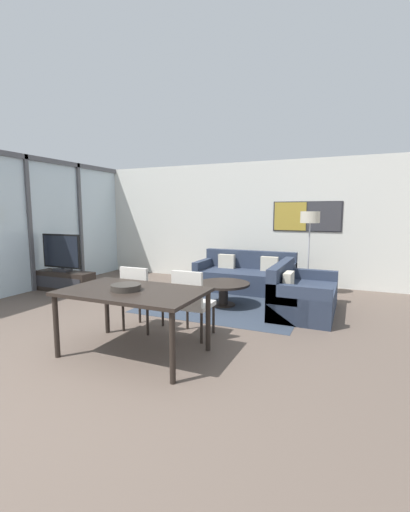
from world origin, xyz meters
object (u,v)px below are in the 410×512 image
object	(u,v)px
dining_chair_left	(140,295)
dining_chair_centre	(191,300)
television	(62,253)
sofa_main	(246,277)
floor_lamp	(310,224)
sofa_side	(300,296)
fruit_bowl	(126,287)
tv_console	(63,281)
coffee_table	(223,288)
dining_table	(133,296)

from	to	relation	value
dining_chair_left	dining_chair_centre	xyz separation A→B (m)	(0.79, 0.03, 0.00)
television	sofa_main	xyz separation A→B (m)	(3.49, 1.64, -0.53)
floor_lamp	television	bearing A→B (deg)	-161.53
sofa_main	dining_chair_left	world-z (taller)	dining_chair_left
sofa_main	floor_lamp	xyz separation A→B (m)	(1.28, -0.04, 1.16)
sofa_side	sofa_main	bearing A→B (deg)	47.42
sofa_side	fruit_bowl	distance (m)	3.06
dining_chair_centre	floor_lamp	distance (m)	3.27
tv_console	dining_chair_centre	bearing A→B (deg)	-20.15
sofa_main	dining_chair_left	xyz separation A→B (m)	(-0.62, -3.01, 0.24)
sofa_side	tv_console	bearing A→B (deg)	95.34
television	dining_chair_centre	world-z (taller)	television
tv_console	sofa_side	xyz separation A→B (m)	(4.79, 0.45, 0.06)
sofa_side	dining_chair_left	bearing A→B (deg)	133.47
tv_console	floor_lamp	world-z (taller)	floor_lamp
tv_console	sofa_side	world-z (taller)	sofa_side
tv_console	floor_lamp	bearing A→B (deg)	18.47
coffee_table	dining_chair_centre	xyz separation A→B (m)	(0.16, -1.64, 0.20)
sofa_side	television	bearing A→B (deg)	95.33
sofa_side	fruit_bowl	bearing A→B (deg)	148.24
tv_console	dining_table	world-z (taller)	dining_table
sofa_main	dining_chair_centre	world-z (taller)	dining_chair_centre
sofa_side	coffee_table	world-z (taller)	sofa_side
dining_chair_left	dining_table	bearing A→B (deg)	-60.56
sofa_main	coffee_table	world-z (taller)	sofa_main
fruit_bowl	dining_chair_left	bearing A→B (deg)	114.00
television	dining_chair_left	world-z (taller)	television
television	coffee_table	bearing A→B (deg)	4.80
sofa_main	dining_table	world-z (taller)	sofa_main
television	sofa_main	world-z (taller)	television
dining_chair_left	fruit_bowl	size ratio (longest dim) A/B	2.68
dining_chair_left	fruit_bowl	bearing A→B (deg)	-66.00
tv_console	dining_table	distance (m)	3.89
sofa_side	fruit_bowl	world-z (taller)	fruit_bowl
sofa_main	sofa_side	bearing A→B (deg)	-42.58
tv_console	floor_lamp	size ratio (longest dim) A/B	0.86
dining_chair_centre	sofa_main	bearing A→B (deg)	93.16
television	dining_chair_centre	xyz separation A→B (m)	(3.66, -1.34, -0.29)
tv_console	dining_table	xyz separation A→B (m)	(3.26, -2.07, 0.49)
sofa_main	dining_table	distance (m)	3.74
sofa_side	dining_table	distance (m)	2.97
fruit_bowl	floor_lamp	size ratio (longest dim) A/B	0.21
tv_console	coffee_table	distance (m)	3.50
sofa_side	dining_chair_left	world-z (taller)	dining_chair_left
television	sofa_main	size ratio (longest dim) A/B	0.49
tv_console	dining_chair_left	size ratio (longest dim) A/B	1.56
television	floor_lamp	bearing A→B (deg)	18.47
tv_console	dining_chair_left	distance (m)	3.19
fruit_bowl	floor_lamp	world-z (taller)	floor_lamp
sofa_main	coffee_table	distance (m)	1.34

